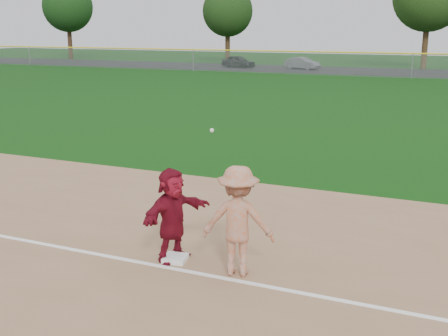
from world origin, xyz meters
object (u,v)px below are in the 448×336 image
at_px(first_base, 175,258).
at_px(base_runner, 172,215).
at_px(car_left, 238,61).
at_px(car_mid, 302,63).

height_order(first_base, base_runner, base_runner).
bearing_deg(car_left, first_base, -144.28).
bearing_deg(first_base, base_runner, 139.75).
distance_m(base_runner, car_left, 49.35).
bearing_deg(car_left, car_mid, -72.48).
bearing_deg(first_base, car_left, 110.81).
relative_size(base_runner, car_mid, 0.48).
distance_m(first_base, car_left, 49.44).
relative_size(base_runner, car_left, 0.47).
height_order(first_base, car_mid, car_mid).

